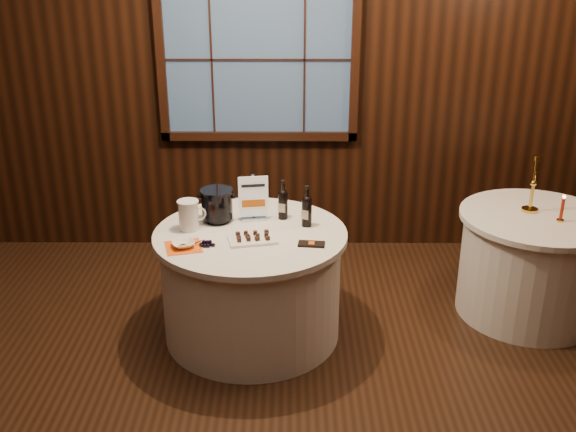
{
  "coord_description": "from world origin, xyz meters",
  "views": [
    {
      "loc": [
        0.27,
        -3.05,
        2.56
      ],
      "look_at": [
        0.25,
        0.9,
        0.93
      ],
      "focal_mm": 42.0,
      "sensor_mm": 36.0,
      "label": 1
    }
  ],
  "objects_px": {
    "side_table": "(531,264)",
    "chocolate_box": "(311,244)",
    "chocolate_plate": "(252,238)",
    "grape_bunch": "(207,243)",
    "main_table": "(252,283)",
    "port_bottle_left": "(283,202)",
    "ice_bucket": "(217,205)",
    "red_candle": "(562,211)",
    "port_bottle_right": "(307,209)",
    "cracker_bowl": "(183,244)",
    "glass_pitcher": "(189,215)",
    "sign_stand": "(253,204)",
    "brass_candlestick": "(532,191)"
  },
  "relations": [
    {
      "from": "port_bottle_left",
      "to": "main_table",
      "type": "bearing_deg",
      "value": -118.67
    },
    {
      "from": "port_bottle_left",
      "to": "grape_bunch",
      "type": "distance_m",
      "value": 0.66
    },
    {
      "from": "side_table",
      "to": "port_bottle_left",
      "type": "height_order",
      "value": "port_bottle_left"
    },
    {
      "from": "ice_bucket",
      "to": "chocolate_box",
      "type": "distance_m",
      "value": 0.75
    },
    {
      "from": "side_table",
      "to": "cracker_bowl",
      "type": "relative_size",
      "value": 7.58
    },
    {
      "from": "chocolate_box",
      "to": "red_candle",
      "type": "distance_m",
      "value": 1.76
    },
    {
      "from": "port_bottle_left",
      "to": "red_candle",
      "type": "height_order",
      "value": "port_bottle_left"
    },
    {
      "from": "port_bottle_right",
      "to": "cracker_bowl",
      "type": "bearing_deg",
      "value": -132.09
    },
    {
      "from": "chocolate_box",
      "to": "glass_pitcher",
      "type": "bearing_deg",
      "value": 169.51
    },
    {
      "from": "main_table",
      "to": "port_bottle_left",
      "type": "distance_m",
      "value": 0.59
    },
    {
      "from": "glass_pitcher",
      "to": "cracker_bowl",
      "type": "bearing_deg",
      "value": -101.85
    },
    {
      "from": "port_bottle_right",
      "to": "chocolate_plate",
      "type": "height_order",
      "value": "port_bottle_right"
    },
    {
      "from": "port_bottle_right",
      "to": "brass_candlestick",
      "type": "distance_m",
      "value": 1.61
    },
    {
      "from": "side_table",
      "to": "main_table",
      "type": "bearing_deg",
      "value": -171.47
    },
    {
      "from": "glass_pitcher",
      "to": "port_bottle_right",
      "type": "bearing_deg",
      "value": -7.08
    },
    {
      "from": "grape_bunch",
      "to": "glass_pitcher",
      "type": "bearing_deg",
      "value": 119.27
    },
    {
      "from": "chocolate_plate",
      "to": "grape_bunch",
      "type": "distance_m",
      "value": 0.29
    },
    {
      "from": "glass_pitcher",
      "to": "cracker_bowl",
      "type": "distance_m",
      "value": 0.29
    },
    {
      "from": "sign_stand",
      "to": "glass_pitcher",
      "type": "xyz_separation_m",
      "value": [
        -0.42,
        -0.17,
        -0.01
      ]
    },
    {
      "from": "port_bottle_left",
      "to": "brass_candlestick",
      "type": "relative_size",
      "value": 0.67
    },
    {
      "from": "ice_bucket",
      "to": "cracker_bowl",
      "type": "bearing_deg",
      "value": -112.41
    },
    {
      "from": "ice_bucket",
      "to": "chocolate_plate",
      "type": "relative_size",
      "value": 0.67
    },
    {
      "from": "sign_stand",
      "to": "glass_pitcher",
      "type": "distance_m",
      "value": 0.45
    },
    {
      "from": "chocolate_plate",
      "to": "chocolate_box",
      "type": "height_order",
      "value": "chocolate_plate"
    },
    {
      "from": "glass_pitcher",
      "to": "ice_bucket",
      "type": "bearing_deg",
      "value": 27.39
    },
    {
      "from": "main_table",
      "to": "chocolate_box",
      "type": "bearing_deg",
      "value": -26.77
    },
    {
      "from": "sign_stand",
      "to": "glass_pitcher",
      "type": "bearing_deg",
      "value": -166.34
    },
    {
      "from": "main_table",
      "to": "chocolate_plate",
      "type": "height_order",
      "value": "chocolate_plate"
    },
    {
      "from": "side_table",
      "to": "chocolate_box",
      "type": "relative_size",
      "value": 6.44
    },
    {
      "from": "sign_stand",
      "to": "ice_bucket",
      "type": "height_order",
      "value": "sign_stand"
    },
    {
      "from": "main_table",
      "to": "cracker_bowl",
      "type": "relative_size",
      "value": 8.99
    },
    {
      "from": "side_table",
      "to": "ice_bucket",
      "type": "relative_size",
      "value": 4.73
    },
    {
      "from": "glass_pitcher",
      "to": "chocolate_box",
      "type": "bearing_deg",
      "value": -28.65
    },
    {
      "from": "port_bottle_left",
      "to": "cracker_bowl",
      "type": "height_order",
      "value": "port_bottle_left"
    },
    {
      "from": "ice_bucket",
      "to": "chocolate_plate",
      "type": "distance_m",
      "value": 0.42
    },
    {
      "from": "side_table",
      "to": "chocolate_box",
      "type": "bearing_deg",
      "value": -162.67
    },
    {
      "from": "port_bottle_right",
      "to": "glass_pitcher",
      "type": "xyz_separation_m",
      "value": [
        -0.78,
        -0.06,
        -0.02
      ]
    },
    {
      "from": "port_bottle_left",
      "to": "chocolate_plate",
      "type": "distance_m",
      "value": 0.43
    },
    {
      "from": "chocolate_plate",
      "to": "ice_bucket",
      "type": "bearing_deg",
      "value": 128.96
    },
    {
      "from": "sign_stand",
      "to": "grape_bunch",
      "type": "xyz_separation_m",
      "value": [
        -0.27,
        -0.43,
        -0.09
      ]
    },
    {
      "from": "chocolate_box",
      "to": "side_table",
      "type": "bearing_deg",
      "value": 23.74
    },
    {
      "from": "port_bottle_left",
      "to": "chocolate_plate",
      "type": "relative_size",
      "value": 0.81
    },
    {
      "from": "main_table",
      "to": "glass_pitcher",
      "type": "xyz_separation_m",
      "value": [
        -0.41,
        0.04,
        0.49
      ]
    },
    {
      "from": "glass_pitcher",
      "to": "brass_candlestick",
      "type": "relative_size",
      "value": 0.49
    },
    {
      "from": "brass_candlestick",
      "to": "ice_bucket",
      "type": "bearing_deg",
      "value": -174.99
    },
    {
      "from": "ice_bucket",
      "to": "brass_candlestick",
      "type": "height_order",
      "value": "brass_candlestick"
    },
    {
      "from": "chocolate_plate",
      "to": "grape_bunch",
      "type": "bearing_deg",
      "value": -163.36
    },
    {
      "from": "grape_bunch",
      "to": "port_bottle_left",
      "type": "bearing_deg",
      "value": 43.61
    },
    {
      "from": "main_table",
      "to": "port_bottle_right",
      "type": "distance_m",
      "value": 0.64
    },
    {
      "from": "cracker_bowl",
      "to": "grape_bunch",
      "type": "bearing_deg",
      "value": 7.62
    }
  ]
}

